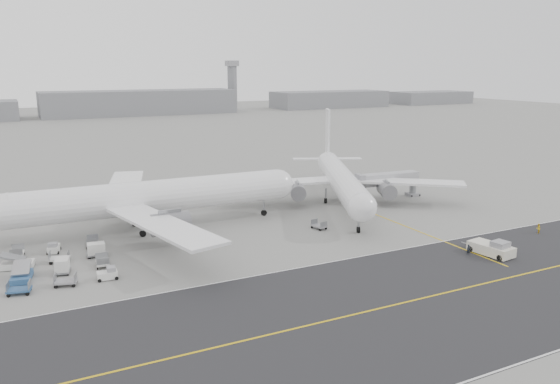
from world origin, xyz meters
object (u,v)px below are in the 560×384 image
pushback_tug (492,248)px  ground_crew_b (538,228)px  jet_bridge (388,180)px  airliner_a (139,198)px  ground_crew_a (468,250)px  airliner_b (341,179)px  control_tower (232,85)px

pushback_tug → ground_crew_b: 16.14m
pushback_tug → jet_bridge: (8.31, 36.06, 2.97)m
airliner_a → ground_crew_a: size_ratio=35.24×
airliner_b → ground_crew_a: airliner_b is taller
airliner_a → ground_crew_a: bearing=-128.9°
ground_crew_b → pushback_tug: bearing=-8.7°
airliner_a → ground_crew_b: airliner_a is taller
control_tower → ground_crew_b: control_tower is taller
airliner_a → pushback_tug: bearing=-127.9°
ground_crew_a → pushback_tug: bearing=-7.0°
control_tower → jet_bridge: control_tower is taller
control_tower → ground_crew_a: bearing=-104.6°
pushback_tug → jet_bridge: 37.12m
control_tower → jet_bridge: 246.95m
jet_bridge → ground_crew_b: (7.23, -31.67, -3.13)m
airliner_a → jet_bridge: airliner_a is taller
ground_crew_a → ground_crew_b: size_ratio=0.97×
control_tower → pushback_tug: bearing=-103.9°
airliner_a → pushback_tug: size_ratio=6.71×
airliner_b → ground_crew_a: size_ratio=29.25×
jet_bridge → ground_crew_a: bearing=-103.8°
airliner_b → ground_crew_a: (-0.09, -35.40, -4.27)m
airliner_a → ground_crew_b: 67.76m
jet_bridge → ground_crew_a: (-11.53, -34.58, -3.15)m
control_tower → ground_crew_b: bearing=-101.0°
jet_bridge → ground_crew_b: 32.63m
control_tower → jet_bridge: size_ratio=2.05×
ground_crew_b → control_tower: bearing=-125.4°
jet_bridge → ground_crew_a: 36.59m
jet_bridge → airliner_a: bearing=-175.0°
airliner_b → pushback_tug: 37.24m
control_tower → pushback_tug: control_tower is taller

